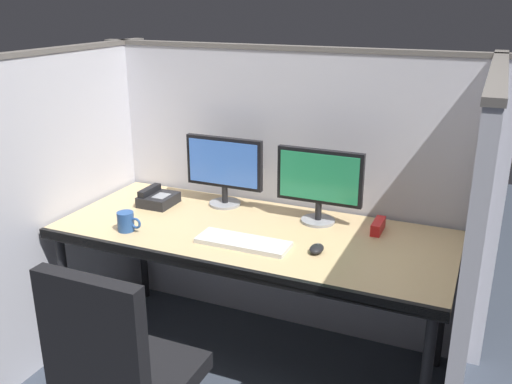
% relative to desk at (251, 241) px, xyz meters
% --- Properties ---
extents(cubicle_partition_rear, '(2.21, 0.06, 1.57)m').
position_rel_desk_xyz_m(cubicle_partition_rear, '(0.00, 0.46, 0.10)').
color(cubicle_partition_rear, silver).
rests_on(cubicle_partition_rear, ground).
extents(cubicle_partition_left, '(0.06, 1.41, 1.57)m').
position_rel_desk_xyz_m(cubicle_partition_left, '(-0.99, -0.09, 0.10)').
color(cubicle_partition_left, silver).
rests_on(cubicle_partition_left, ground).
extents(cubicle_partition_right, '(0.06, 1.41, 1.57)m').
position_rel_desk_xyz_m(cubicle_partition_right, '(0.99, -0.09, 0.10)').
color(cubicle_partition_right, silver).
rests_on(cubicle_partition_right, ground).
extents(desk, '(1.90, 0.80, 0.74)m').
position_rel_desk_xyz_m(desk, '(0.00, 0.00, 0.00)').
color(desk, tan).
rests_on(desk, ground).
extents(monitor_left, '(0.43, 0.17, 0.37)m').
position_rel_desk_xyz_m(monitor_left, '(-0.28, 0.27, 0.27)').
color(monitor_left, gray).
rests_on(monitor_left, desk).
extents(monitor_right, '(0.43, 0.17, 0.37)m').
position_rel_desk_xyz_m(monitor_right, '(0.26, 0.24, 0.27)').
color(monitor_right, gray).
rests_on(monitor_right, desk).
extents(keyboard_main, '(0.43, 0.15, 0.02)m').
position_rel_desk_xyz_m(keyboard_main, '(0.03, -0.15, 0.06)').
color(keyboard_main, silver).
rests_on(keyboard_main, desk).
extents(computer_mouse, '(0.06, 0.10, 0.04)m').
position_rel_desk_xyz_m(computer_mouse, '(0.36, -0.10, 0.07)').
color(computer_mouse, black).
rests_on(computer_mouse, desk).
extents(red_stapler, '(0.04, 0.15, 0.06)m').
position_rel_desk_xyz_m(red_stapler, '(0.56, 0.24, 0.08)').
color(red_stapler, red).
rests_on(red_stapler, desk).
extents(coffee_mug, '(0.13, 0.08, 0.09)m').
position_rel_desk_xyz_m(coffee_mug, '(-0.55, -0.23, 0.10)').
color(coffee_mug, '#264C8C').
rests_on(coffee_mug, desk).
extents(desk_phone, '(0.17, 0.19, 0.09)m').
position_rel_desk_xyz_m(desk_phone, '(-0.61, 0.13, 0.08)').
color(desk_phone, black).
rests_on(desk_phone, desk).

